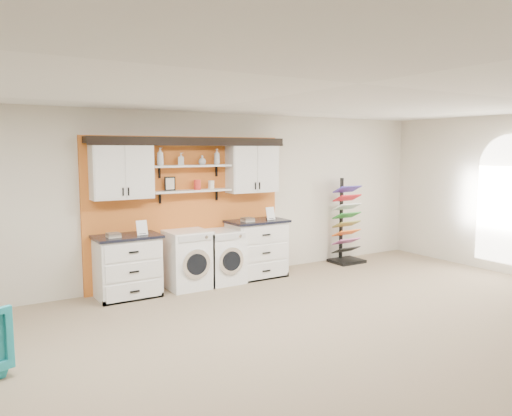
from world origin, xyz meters
TOP-DOWN VIEW (x-y plane):
  - floor at (0.00, 0.00)m, footprint 10.00×10.00m
  - ceiling at (0.00, 0.00)m, footprint 10.00×10.00m
  - wall_back at (0.00, 4.00)m, footprint 10.00×0.00m
  - accent_panel at (0.00, 3.96)m, footprint 3.40×0.07m
  - upper_cabinet_left at (-1.13, 3.79)m, footprint 0.90×0.35m
  - upper_cabinet_right at (1.13, 3.79)m, footprint 0.90×0.35m
  - shelf_lower at (0.00, 3.80)m, footprint 1.32×0.28m
  - shelf_upper at (0.00, 3.80)m, footprint 1.32×0.28m
  - crown_molding at (0.00, 3.81)m, footprint 3.30×0.41m
  - window_arched at (4.94, 1.50)m, footprint 0.06×1.10m
  - picture_frame at (-0.35, 3.85)m, footprint 0.18×0.02m
  - canister_red at (0.10, 3.80)m, footprint 0.11×0.11m
  - canister_cream at (0.35, 3.80)m, footprint 0.10×0.10m
  - base_cabinet_left at (-1.13, 3.64)m, footprint 0.95×0.66m
  - base_cabinet_right at (1.13, 3.64)m, footprint 1.01×0.66m
  - washer at (-0.16, 3.64)m, footprint 0.66×0.71m
  - dryer at (0.45, 3.64)m, footprint 0.63×0.71m
  - sample_rack at (3.20, 3.68)m, footprint 0.60×0.51m
  - soap_bottle_a at (-0.52, 3.80)m, footprint 0.14×0.14m
  - soap_bottle_b at (-0.18, 3.80)m, footprint 0.12×0.12m
  - soap_bottle_c at (0.19, 3.80)m, footprint 0.15×0.15m
  - soap_bottle_d at (0.46, 3.80)m, footprint 0.11×0.11m

SIDE VIEW (x-z plane):
  - floor at x=0.00m, z-range 0.00..0.00m
  - dryer at x=0.45m, z-range 0.00..0.88m
  - washer at x=-0.16m, z-range 0.00..0.92m
  - base_cabinet_left at x=-1.13m, z-range 0.00..0.93m
  - base_cabinet_right at x=1.13m, z-range 0.00..0.99m
  - sample_rack at x=3.20m, z-range -0.30..1.35m
  - accent_panel at x=0.00m, z-range 0.00..2.40m
  - window_arched at x=4.94m, z-range 0.26..2.51m
  - wall_back at x=0.00m, z-range -3.60..6.40m
  - shelf_lower at x=0.00m, z-range 1.52..1.54m
  - canister_cream at x=0.35m, z-range 1.54..1.69m
  - canister_red at x=0.10m, z-range 1.54..1.71m
  - picture_frame at x=-0.35m, z-range 1.54..1.77m
  - upper_cabinet_left at x=-1.13m, z-range 1.46..2.30m
  - upper_cabinet_right at x=1.13m, z-range 1.46..2.30m
  - shelf_upper at x=0.00m, z-range 1.92..1.94m
  - soap_bottle_c at x=0.19m, z-range 1.94..2.10m
  - soap_bottle_b at x=-0.18m, z-range 1.94..2.14m
  - soap_bottle_d at x=0.46m, z-range 1.95..2.20m
  - soap_bottle_a at x=-0.52m, z-range 1.95..2.22m
  - crown_molding at x=0.00m, z-range 2.26..2.39m
  - ceiling at x=0.00m, z-range 2.80..2.80m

